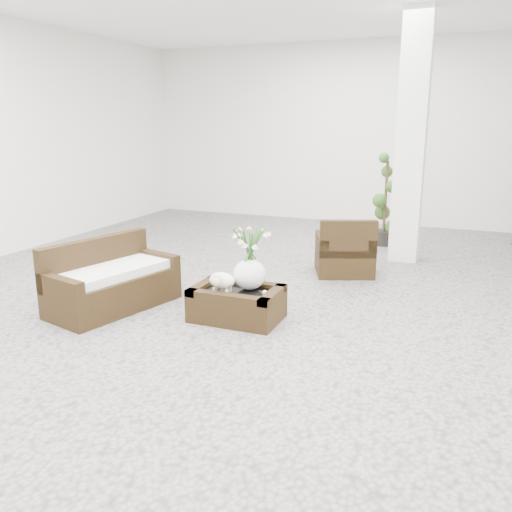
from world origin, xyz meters
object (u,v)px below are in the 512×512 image
at_px(loveseat, 113,275).
at_px(topiary, 385,201).
at_px(coffee_table, 237,305).
at_px(armchair, 345,245).

xyz_separation_m(loveseat, topiary, (2.26, 4.23, 0.36)).
xyz_separation_m(coffee_table, armchair, (0.64, 2.12, 0.23)).
relative_size(coffee_table, loveseat, 0.64).
bearing_deg(topiary, coffee_table, -102.07).
distance_m(loveseat, topiary, 4.81).
bearing_deg(loveseat, topiary, -13.47).
xyz_separation_m(armchair, loveseat, (-2.03, -2.31, -0.01)).
bearing_deg(coffee_table, topiary, 77.93).
height_order(armchair, topiary, topiary).
bearing_deg(coffee_table, armchair, 73.23).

